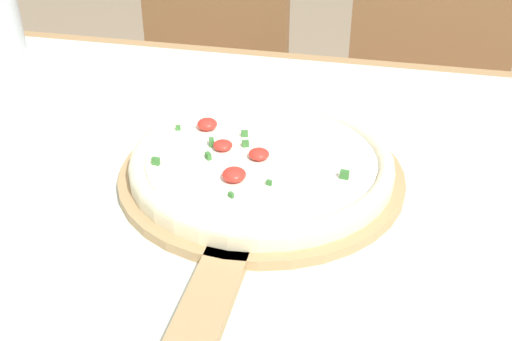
% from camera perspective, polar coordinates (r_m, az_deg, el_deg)
% --- Properties ---
extents(dining_table, '(1.41, 1.01, 0.75)m').
position_cam_1_polar(dining_table, '(0.79, -1.66, -9.53)').
color(dining_table, '#A87F51').
rests_on(dining_table, ground_plane).
extents(towel_cloth, '(1.33, 0.93, 0.00)m').
position_cam_1_polar(towel_cloth, '(0.73, -1.77, -3.73)').
color(towel_cloth, silver).
rests_on(towel_cloth, dining_table).
extents(pizza_peel, '(0.34, 0.56, 0.01)m').
position_cam_1_polar(pizza_peel, '(0.76, 0.08, -1.37)').
color(pizza_peel, tan).
rests_on(pizza_peel, towel_cloth).
extents(pizza, '(0.32, 0.32, 0.03)m').
position_cam_1_polar(pizza, '(0.77, 0.47, 0.82)').
color(pizza, beige).
rests_on(pizza, pizza_peel).
extents(chair_left, '(0.42, 0.42, 0.88)m').
position_cam_1_polar(chair_left, '(1.64, -4.52, 7.47)').
color(chair_left, brown).
rests_on(chair_left, ground_plane).
extents(chair_right, '(0.41, 0.41, 0.88)m').
position_cam_1_polar(chair_right, '(1.58, 14.73, 5.45)').
color(chair_right, brown).
rests_on(chair_right, ground_plane).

